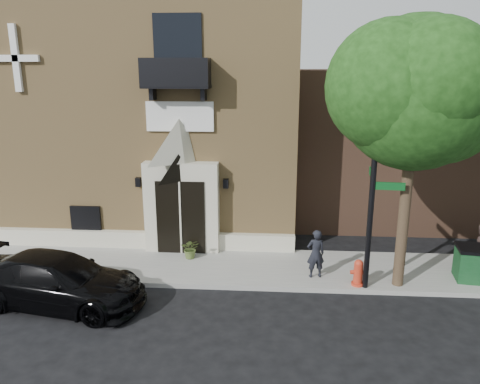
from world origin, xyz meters
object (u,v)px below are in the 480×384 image
object	(u,v)px
street_sign	(373,188)
pedestrian_near	(316,254)
black_sedan	(58,281)
fire_hydrant	(358,273)

from	to	relation	value
street_sign	pedestrian_near	xyz separation A→B (m)	(-1.47, 0.59, -2.28)
black_sedan	pedestrian_near	distance (m)	7.62
fire_hydrant	street_sign	bearing A→B (deg)	-23.66
pedestrian_near	street_sign	bearing A→B (deg)	146.47
black_sedan	pedestrian_near	xyz separation A→B (m)	(7.35, 1.99, 0.20)
fire_hydrant	pedestrian_near	size ratio (longest dim) A/B	0.53
fire_hydrant	pedestrian_near	distance (m)	1.39
black_sedan	fire_hydrant	distance (m)	8.72
black_sedan	pedestrian_near	bearing A→B (deg)	-65.61
street_sign	pedestrian_near	distance (m)	2.78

